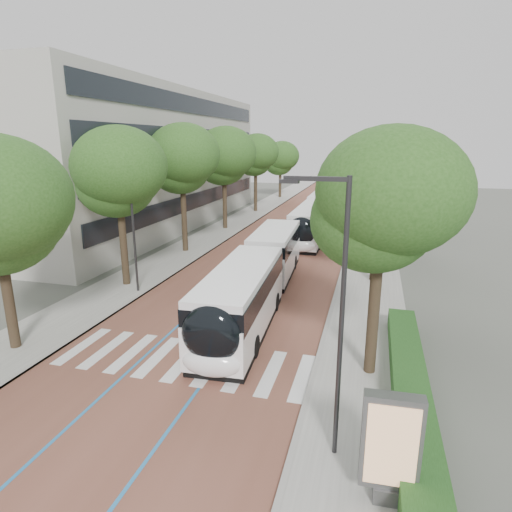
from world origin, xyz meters
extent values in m
plane|color=#51544C|center=(0.00, 0.00, 0.00)|extent=(160.00, 160.00, 0.00)
cube|color=brown|center=(0.00, 40.00, 0.01)|extent=(11.00, 140.00, 0.02)
cube|color=gray|center=(-7.50, 40.00, 0.06)|extent=(4.00, 140.00, 0.12)
cube|color=gray|center=(7.50, 40.00, 0.06)|extent=(4.00, 140.00, 0.12)
cube|color=gray|center=(-5.60, 40.00, 0.06)|extent=(0.20, 140.00, 0.14)
cube|color=gray|center=(5.60, 40.00, 0.06)|extent=(0.20, 140.00, 0.14)
cube|color=silver|center=(-4.80, 1.00, 0.03)|extent=(0.55, 3.60, 0.01)
cube|color=silver|center=(-3.55, 1.00, 0.03)|extent=(0.55, 3.60, 0.01)
cube|color=silver|center=(-2.30, 1.00, 0.03)|extent=(0.55, 3.60, 0.01)
cube|color=silver|center=(-1.05, 1.00, 0.03)|extent=(0.55, 3.60, 0.01)
cube|color=silver|center=(0.20, 1.00, 0.03)|extent=(0.55, 3.60, 0.01)
cube|color=silver|center=(1.45, 1.00, 0.03)|extent=(0.55, 3.60, 0.01)
cube|color=silver|center=(2.70, 1.00, 0.03)|extent=(0.55, 3.60, 0.01)
cube|color=silver|center=(3.95, 1.00, 0.03)|extent=(0.55, 3.60, 0.01)
cube|color=silver|center=(5.20, 1.00, 0.03)|extent=(0.55, 3.60, 0.01)
cube|color=#2370B0|center=(-1.60, 40.00, 0.02)|extent=(0.12, 126.00, 0.01)
cube|color=#2370B0|center=(1.60, 40.00, 0.02)|extent=(0.12, 126.00, 0.01)
cube|color=#9D9A91|center=(-19.50, 28.00, 7.00)|extent=(18.00, 40.00, 14.00)
cube|color=black|center=(-10.45, 28.00, 3.00)|extent=(0.12, 38.00, 1.60)
cube|color=black|center=(-10.45, 28.00, 6.20)|extent=(0.12, 38.00, 1.60)
cube|color=black|center=(-10.45, 28.00, 9.40)|extent=(0.12, 38.00, 1.60)
cube|color=black|center=(-10.45, 28.00, 12.40)|extent=(0.12, 38.00, 1.60)
cube|color=#1F4317|center=(9.10, 0.00, 0.52)|extent=(1.20, 14.00, 0.80)
cylinder|color=#2A2A2C|center=(6.80, -3.00, 4.12)|extent=(0.14, 0.14, 8.00)
cube|color=#2A2A2C|center=(6.00, -3.00, 8.02)|extent=(1.70, 0.12, 0.12)
cube|color=#2A2A2C|center=(5.30, -3.00, 7.94)|extent=(0.50, 0.20, 0.10)
cylinder|color=#2A2A2C|center=(6.80, 22.00, 4.12)|extent=(0.14, 0.14, 8.00)
cube|color=#2A2A2C|center=(6.00, 22.00, 8.02)|extent=(1.70, 0.12, 0.12)
cube|color=#2A2A2C|center=(5.30, 22.00, 7.94)|extent=(0.50, 0.20, 0.10)
cylinder|color=#2A2A2C|center=(-6.10, 8.00, 4.12)|extent=(0.14, 0.14, 8.00)
cylinder|color=black|center=(-7.50, 0.00, 2.17)|extent=(0.44, 0.44, 4.34)
cylinder|color=black|center=(-7.50, 9.00, 2.45)|extent=(0.44, 0.44, 4.90)
ellipsoid|color=#234B18|center=(-7.50, 9.00, 6.90)|extent=(5.61, 5.61, 4.77)
cylinder|color=black|center=(-7.50, 18.00, 2.61)|extent=(0.44, 0.44, 5.22)
ellipsoid|color=#234B18|center=(-7.50, 18.00, 7.36)|extent=(5.71, 5.71, 4.86)
cylinder|color=black|center=(-7.50, 28.00, 2.57)|extent=(0.44, 0.44, 5.14)
ellipsoid|color=#234B18|center=(-7.50, 28.00, 7.25)|extent=(6.13, 6.13, 5.21)
cylinder|color=black|center=(-7.50, 40.00, 2.50)|extent=(0.44, 0.44, 5.00)
ellipsoid|color=#234B18|center=(-7.50, 40.00, 7.04)|extent=(5.42, 5.42, 4.61)
cylinder|color=black|center=(-7.50, 55.00, 2.16)|extent=(0.44, 0.44, 4.33)
ellipsoid|color=#234B18|center=(-7.50, 55.00, 6.10)|extent=(5.52, 5.52, 4.69)
cylinder|color=black|center=(7.70, 2.00, 2.36)|extent=(0.44, 0.44, 4.71)
ellipsoid|color=#234B18|center=(7.70, 2.00, 6.64)|extent=(5.36, 5.36, 4.56)
cylinder|color=black|center=(7.70, 14.00, 2.29)|extent=(0.44, 0.44, 4.59)
ellipsoid|color=#234B18|center=(7.70, 14.00, 6.46)|extent=(5.86, 5.86, 4.98)
cylinder|color=black|center=(7.70, 28.00, 2.15)|extent=(0.44, 0.44, 4.29)
ellipsoid|color=#234B18|center=(7.70, 28.00, 6.05)|extent=(5.18, 5.18, 4.40)
cylinder|color=black|center=(7.70, 44.00, 2.32)|extent=(0.44, 0.44, 4.63)
ellipsoid|color=#234B18|center=(7.70, 44.00, 6.53)|extent=(5.64, 5.64, 4.79)
cylinder|color=black|center=(1.38, 9.41, 1.77)|extent=(2.35, 1.03, 2.30)
cube|color=white|center=(1.67, 4.29, 1.26)|extent=(3.03, 9.49, 1.82)
cube|color=black|center=(1.67, 4.29, 2.40)|extent=(3.06, 9.30, 0.97)
cube|color=white|center=(1.67, 4.29, 3.04)|extent=(2.97, 9.30, 0.31)
cube|color=black|center=(1.67, 4.29, 0.17)|extent=(2.96, 9.11, 0.35)
cube|color=white|center=(1.13, 13.73, 1.26)|extent=(2.94, 7.87, 1.82)
cube|color=black|center=(1.13, 13.73, 2.40)|extent=(2.97, 7.72, 0.97)
cube|color=white|center=(1.13, 13.73, 3.04)|extent=(2.88, 7.71, 0.31)
cube|color=black|center=(1.13, 13.73, 0.17)|extent=(2.87, 7.56, 0.35)
ellipsoid|color=black|center=(1.93, -0.23, 2.00)|extent=(2.41, 1.23, 2.28)
ellipsoid|color=white|center=(1.93, -0.28, 0.86)|extent=(2.40, 1.13, 1.14)
cylinder|color=black|center=(0.67, 1.95, 0.50)|extent=(0.36, 1.02, 1.00)
cylinder|color=black|center=(2.93, 2.08, 0.50)|extent=(0.36, 1.02, 1.00)
cylinder|color=black|center=(-0.09, 15.33, 0.50)|extent=(0.36, 1.02, 1.00)
cylinder|color=black|center=(2.17, 15.46, 0.50)|extent=(0.36, 1.02, 1.00)
cylinder|color=black|center=(0.37, 7.30, 0.50)|extent=(0.36, 1.02, 1.00)
cylinder|color=black|center=(2.62, 7.43, 0.50)|extent=(0.36, 1.02, 1.00)
cube|color=white|center=(1.99, 25.22, 1.26)|extent=(2.56, 12.01, 1.82)
cube|color=black|center=(1.99, 25.22, 2.40)|extent=(2.60, 11.77, 0.97)
cube|color=white|center=(1.99, 25.22, 3.04)|extent=(2.51, 11.77, 0.31)
cube|color=black|center=(1.99, 25.22, 0.17)|extent=(2.51, 11.53, 0.35)
ellipsoid|color=black|center=(2.02, 19.37, 2.00)|extent=(2.36, 1.11, 2.28)
ellipsoid|color=white|center=(2.02, 19.32, 0.86)|extent=(2.35, 1.01, 1.14)
cylinder|color=black|center=(0.88, 21.61, 0.50)|extent=(0.30, 1.00, 1.00)
cylinder|color=black|center=(3.14, 21.62, 0.50)|extent=(0.30, 1.00, 1.00)
cylinder|color=black|center=(0.84, 29.01, 0.50)|extent=(0.30, 1.00, 1.00)
cylinder|color=black|center=(3.10, 29.02, 0.50)|extent=(0.30, 1.00, 1.00)
cube|color=white|center=(1.72, 37.23, 1.26)|extent=(2.62, 12.02, 1.82)
cube|color=black|center=(1.72, 37.23, 2.40)|extent=(2.66, 11.79, 0.97)
cube|color=white|center=(1.72, 37.23, 3.04)|extent=(2.57, 11.78, 0.31)
cube|color=black|center=(1.72, 37.23, 0.17)|extent=(2.57, 11.54, 0.35)
ellipsoid|color=black|center=(1.78, 31.38, 2.00)|extent=(2.36, 1.12, 2.28)
ellipsoid|color=white|center=(1.78, 31.33, 0.86)|extent=(2.36, 1.02, 1.14)
cylinder|color=black|center=(0.62, 33.61, 0.50)|extent=(0.31, 1.00, 1.00)
cylinder|color=black|center=(2.88, 33.64, 0.50)|extent=(0.31, 1.00, 1.00)
cylinder|color=black|center=(0.55, 41.01, 0.50)|extent=(0.31, 1.00, 1.00)
cylinder|color=black|center=(2.81, 41.04, 0.50)|extent=(0.31, 1.00, 1.00)
cube|color=white|center=(2.27, 50.32, 1.26)|extent=(3.27, 12.14, 1.82)
cube|color=black|center=(2.27, 50.32, 2.40)|extent=(3.29, 11.90, 0.97)
cube|color=white|center=(2.27, 50.32, 3.04)|extent=(3.20, 11.89, 0.31)
cube|color=black|center=(2.27, 50.32, 0.17)|extent=(3.18, 11.65, 0.35)
ellipsoid|color=black|center=(1.90, 44.48, 2.00)|extent=(2.42, 1.25, 2.28)
ellipsoid|color=white|center=(1.89, 44.43, 0.86)|extent=(2.41, 1.15, 1.14)
cylinder|color=black|center=(0.91, 46.80, 0.50)|extent=(0.36, 1.02, 1.00)
cylinder|color=black|center=(3.17, 46.65, 0.50)|extent=(0.36, 1.02, 1.00)
cylinder|color=black|center=(1.39, 54.18, 0.50)|extent=(0.36, 1.02, 1.00)
cylinder|color=black|center=(3.64, 54.04, 0.50)|extent=(0.36, 1.02, 1.00)
cube|color=#59595B|center=(8.22, -4.38, 0.34)|extent=(0.69, 0.59, 0.44)
cube|color=#59595B|center=(8.22, -4.38, 1.83)|extent=(1.46, 0.46, 2.54)
cube|color=tan|center=(8.23, -4.59, 1.83)|extent=(1.22, 0.08, 2.21)
camera|label=1|loc=(7.41, -13.85, 8.92)|focal=30.00mm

